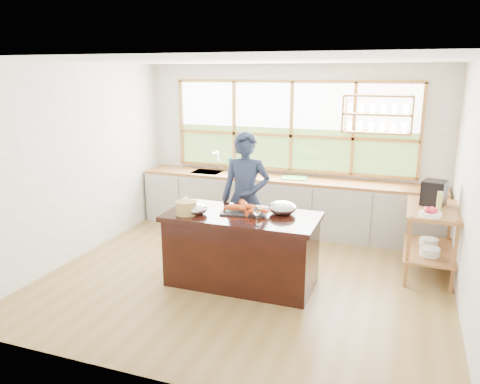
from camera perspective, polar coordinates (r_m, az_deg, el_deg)
The scene contains 18 objects.
ground_plane at distance 6.15m, azimuth 0.85°, elevation -10.26°, with size 5.00×5.00×0.00m, color olive.
room_shell at distance 6.13m, azimuth 2.70°, elevation 6.74°, with size 5.02×4.52×2.71m.
back_counter at distance 7.75m, azimuth 5.41°, elevation -1.47°, with size 4.90×0.63×0.90m.
right_shelf_unit at distance 6.50m, azimuth 22.24°, elevation -4.30°, with size 0.62×1.10×0.90m.
island at distance 5.80m, azimuth 0.22°, elevation -6.96°, with size 1.85×0.90×0.90m.
cook at distance 6.32m, azimuth 0.68°, elevation -0.84°, with size 0.66×0.43×1.81m, color #1B243C.
potted_plant at distance 7.96m, azimuth -1.11°, elevation 3.33°, with size 0.14×0.10×0.27m, color slate.
cutting_board at distance 7.60m, azimuth 6.64°, elevation 1.71°, with size 0.40×0.30×0.01m, color green.
espresso_machine at distance 6.53m, azimuth 22.57°, elevation -0.09°, with size 0.28×0.30×0.32m, color black.
wine_bottle at distance 6.19m, azimuth 23.13°, elevation -1.15°, with size 0.07×0.07×0.26m, color #BBC35F.
fruit_bowl at distance 6.02m, azimuth 22.18°, elevation -2.36°, with size 0.26×0.26×0.11m.
slate_board at distance 5.75m, azimuth 0.57°, elevation -2.38°, with size 0.55×0.40×0.02m, color black.
lobster_pile at distance 5.72m, azimuth 0.78°, elevation -1.94°, with size 0.52×0.44×0.08m.
mixing_bowl_left at distance 5.69m, azimuth -5.44°, elevation -2.06°, with size 0.29×0.29×0.14m, color #AFB0B6.
mixing_bowl_right at distance 5.69m, azimuth 5.20°, elevation -1.94°, with size 0.34×0.34×0.16m, color #AFB0B6.
wine_glass at distance 5.21m, azimuth 2.06°, elevation -2.44°, with size 0.08×0.08×0.22m.
wicker_basket at distance 5.67m, azimuth -6.56°, elevation -1.94°, with size 0.26×0.26×0.16m, color tan.
parchment_roll at distance 6.05m, azimuth -6.39°, elevation -1.30°, with size 0.08×0.08×0.30m, color white.
Camera 1 is at (1.81, -5.29, 2.58)m, focal length 35.00 mm.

